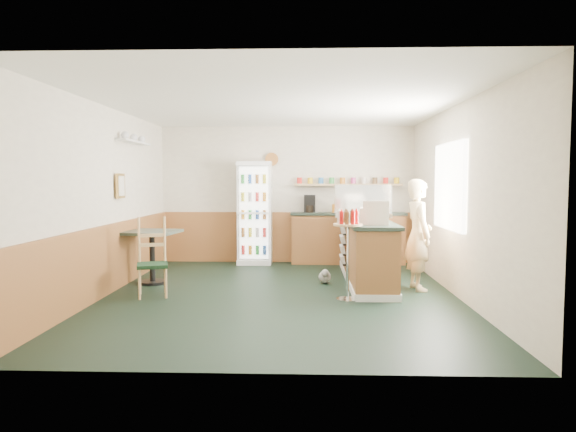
{
  "coord_description": "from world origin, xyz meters",
  "views": [
    {
      "loc": [
        0.37,
        -7.23,
        1.64
      ],
      "look_at": [
        0.1,
        0.6,
        1.09
      ],
      "focal_mm": 32.0,
      "sensor_mm": 36.0,
      "label": 1
    }
  ],
  "objects_px": {
    "shopkeeper": "(418,235)",
    "cafe_chair": "(154,255)",
    "condiment_stand": "(348,240)",
    "cash_register": "(374,216)",
    "drinks_fridge": "(255,213)",
    "display_case": "(362,201)",
    "cafe_table": "(152,246)"
  },
  "relations": [
    {
      "from": "cafe_chair",
      "to": "condiment_stand",
      "type": "bearing_deg",
      "value": -21.82
    },
    {
      "from": "shopkeeper",
      "to": "cafe_chair",
      "type": "relative_size",
      "value": 1.49
    },
    {
      "from": "display_case",
      "to": "condiment_stand",
      "type": "height_order",
      "value": "display_case"
    },
    {
      "from": "shopkeeper",
      "to": "cafe_table",
      "type": "distance_m",
      "value": 4.12
    },
    {
      "from": "drinks_fridge",
      "to": "cash_register",
      "type": "xyz_separation_m",
      "value": [
        1.97,
        -2.64,
        0.13
      ]
    },
    {
      "from": "display_case",
      "to": "cafe_chair",
      "type": "height_order",
      "value": "display_case"
    },
    {
      "from": "cafe_table",
      "to": "display_case",
      "type": "bearing_deg",
      "value": 14.66
    },
    {
      "from": "shopkeeper",
      "to": "cafe_chair",
      "type": "bearing_deg",
      "value": 89.86
    },
    {
      "from": "drinks_fridge",
      "to": "shopkeeper",
      "type": "height_order",
      "value": "drinks_fridge"
    },
    {
      "from": "shopkeeper",
      "to": "condiment_stand",
      "type": "height_order",
      "value": "shopkeeper"
    },
    {
      "from": "drinks_fridge",
      "to": "shopkeeper",
      "type": "relative_size",
      "value": 1.21
    },
    {
      "from": "shopkeeper",
      "to": "condiment_stand",
      "type": "bearing_deg",
      "value": 115.54
    },
    {
      "from": "shopkeeper",
      "to": "condiment_stand",
      "type": "distance_m",
      "value": 1.31
    },
    {
      "from": "display_case",
      "to": "drinks_fridge",
      "type": "bearing_deg",
      "value": 150.33
    },
    {
      "from": "condiment_stand",
      "to": "cafe_table",
      "type": "bearing_deg",
      "value": 161.08
    },
    {
      "from": "shopkeeper",
      "to": "cafe_table",
      "type": "height_order",
      "value": "shopkeeper"
    },
    {
      "from": "cash_register",
      "to": "cafe_chair",
      "type": "height_order",
      "value": "cash_register"
    },
    {
      "from": "condiment_stand",
      "to": "cafe_table",
      "type": "distance_m",
      "value": 3.18
    },
    {
      "from": "cafe_table",
      "to": "cafe_chair",
      "type": "distance_m",
      "value": 0.84
    },
    {
      "from": "drinks_fridge",
      "to": "cafe_chair",
      "type": "bearing_deg",
      "value": -112.45
    },
    {
      "from": "shopkeeper",
      "to": "cafe_table",
      "type": "relative_size",
      "value": 1.92
    },
    {
      "from": "display_case",
      "to": "shopkeeper",
      "type": "bearing_deg",
      "value": -59.82
    },
    {
      "from": "cash_register",
      "to": "condiment_stand",
      "type": "xyz_separation_m",
      "value": [
        -0.4,
        -0.4,
        -0.29
      ]
    },
    {
      "from": "drinks_fridge",
      "to": "shopkeeper",
      "type": "distance_m",
      "value": 3.55
    },
    {
      "from": "display_case",
      "to": "cash_register",
      "type": "xyz_separation_m",
      "value": [
        0.0,
        -1.52,
        -0.15
      ]
    },
    {
      "from": "cash_register",
      "to": "cafe_chair",
      "type": "bearing_deg",
      "value": -169.81
    },
    {
      "from": "cafe_table",
      "to": "condiment_stand",
      "type": "bearing_deg",
      "value": -18.92
    },
    {
      "from": "cash_register",
      "to": "condiment_stand",
      "type": "bearing_deg",
      "value": -128.14
    },
    {
      "from": "display_case",
      "to": "cafe_table",
      "type": "relative_size",
      "value": 1.11
    },
    {
      "from": "display_case",
      "to": "cafe_table",
      "type": "height_order",
      "value": "display_case"
    },
    {
      "from": "drinks_fridge",
      "to": "cash_register",
      "type": "distance_m",
      "value": 3.3
    },
    {
      "from": "cash_register",
      "to": "shopkeeper",
      "type": "xyz_separation_m",
      "value": [
        0.7,
        0.31,
        -0.3
      ]
    }
  ]
}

